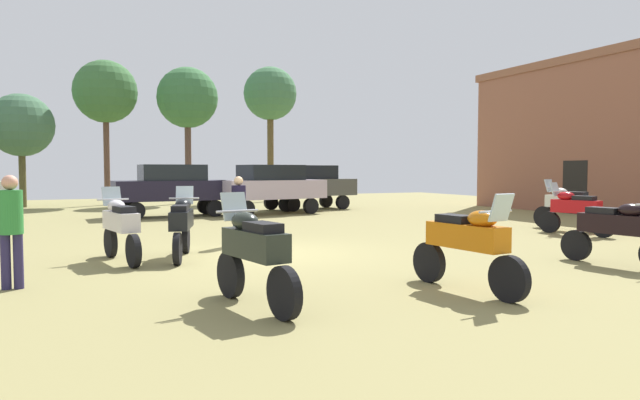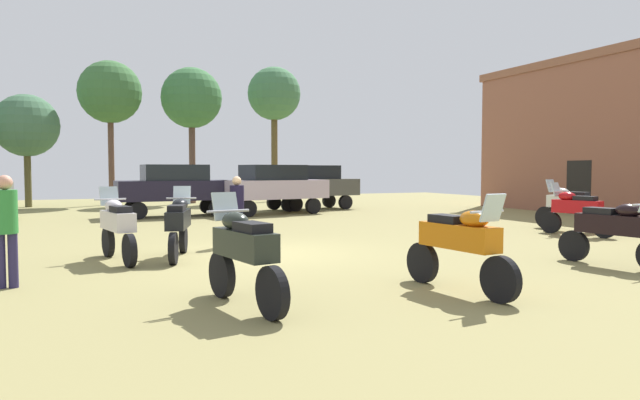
{
  "view_description": "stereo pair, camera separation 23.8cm",
  "coord_description": "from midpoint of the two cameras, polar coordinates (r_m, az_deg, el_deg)",
  "views": [
    {
      "loc": [
        -3.89,
        -11.36,
        1.82
      ],
      "look_at": [
        2.99,
        3.72,
        0.93
      ],
      "focal_mm": 31.44,
      "sensor_mm": 36.0,
      "label": 1
    },
    {
      "loc": [
        -3.68,
        -11.45,
        1.82
      ],
      "look_at": [
        2.99,
        3.72,
        0.93
      ],
      "focal_mm": 31.44,
      "sensor_mm": 36.0,
      "label": 2
    }
  ],
  "objects": [
    {
      "name": "ground_plane",
      "position": [
        12.15,
        -5.32,
        -5.49
      ],
      "size": [
        44.0,
        52.0,
        0.02
      ],
      "color": "olive"
    },
    {
      "name": "motorcycle_1",
      "position": [
        11.75,
        28.25,
        -2.61
      ],
      "size": [
        0.66,
        2.15,
        1.44
      ],
      "rotation": [
        0.0,
        0.0,
        3.29
      ],
      "color": "black",
      "rests_on": "ground"
    },
    {
      "name": "motorcycle_2",
      "position": [
        11.71,
        -13.63,
        -2.31
      ],
      "size": [
        0.82,
        2.1,
        1.46
      ],
      "rotation": [
        0.0,
        0.0,
        -0.29
      ],
      "color": "black",
      "rests_on": "ground"
    },
    {
      "name": "motorcycle_3",
      "position": [
        11.63,
        -19.38,
        -2.43
      ],
      "size": [
        0.71,
        2.15,
        1.46
      ],
      "rotation": [
        0.0,
        0.0,
        0.19
      ],
      "color": "black",
      "rests_on": "ground"
    },
    {
      "name": "motorcycle_4",
      "position": [
        8.5,
        14.83,
        -4.26
      ],
      "size": [
        0.62,
        2.25,
        1.48
      ],
      "rotation": [
        0.0,
        0.0,
        3.25
      ],
      "color": "black",
      "rests_on": "ground"
    },
    {
      "name": "motorcycle_7",
      "position": [
        16.89,
        24.97,
        -0.9
      ],
      "size": [
        0.77,
        2.09,
        1.45
      ],
      "rotation": [
        0.0,
        0.0,
        0.25
      ],
      "color": "black",
      "rests_on": "ground"
    },
    {
      "name": "motorcycle_8",
      "position": [
        7.38,
        -6.85,
        -5.28
      ],
      "size": [
        0.69,
        2.1,
        1.49
      ],
      "rotation": [
        0.0,
        0.0,
        0.18
      ],
      "color": "black",
      "rests_on": "ground"
    },
    {
      "name": "motorcycle_9",
      "position": [
        18.19,
        24.4,
        -0.52
      ],
      "size": [
        0.7,
        2.27,
        1.51
      ],
      "rotation": [
        0.0,
        0.0,
        0.18
      ],
      "color": "black",
      "rests_on": "ground"
    },
    {
      "name": "car_1",
      "position": [
        22.79,
        -4.49,
        1.49
      ],
      "size": [
        4.53,
        2.46,
        2.0
      ],
      "rotation": [
        0.0,
        0.0,
        1.73
      ],
      "color": "black",
      "rests_on": "ground"
    },
    {
      "name": "car_3",
      "position": [
        25.37,
        -0.77,
        1.66
      ],
      "size": [
        4.48,
        2.3,
        2.0
      ],
      "rotation": [
        0.0,
        0.0,
        1.69
      ],
      "color": "black",
      "rests_on": "ground"
    },
    {
      "name": "car_5",
      "position": [
        22.25,
        -14.27,
        1.37
      ],
      "size": [
        4.36,
        1.94,
        2.0
      ],
      "rotation": [
        0.0,
        0.0,
        1.6
      ],
      "color": "black",
      "rests_on": "ground"
    },
    {
      "name": "person_1",
      "position": [
        9.67,
        -28.74,
        -2.0
      ],
      "size": [
        0.37,
        0.37,
        1.72
      ],
      "rotation": [
        0.0,
        0.0,
        6.18
      ],
      "color": "#29244C",
      "rests_on": "ground"
    },
    {
      "name": "person_3",
      "position": [
        13.51,
        -7.95,
        -0.52
      ],
      "size": [
        0.48,
        0.48,
        1.65
      ],
      "rotation": [
        0.0,
        0.0,
        5.42
      ],
      "color": "#27304B",
      "rests_on": "ground"
    },
    {
      "name": "tree_1",
      "position": [
        30.49,
        -27.52,
        6.7
      ],
      "size": [
        2.99,
        2.99,
        5.43
      ],
      "color": "#4E4927",
      "rests_on": "ground"
    },
    {
      "name": "tree_5",
      "position": [
        30.94,
        -20.39,
        10.19
      ],
      "size": [
        3.16,
        3.16,
        7.35
      ],
      "color": "brown",
      "rests_on": "ground"
    },
    {
      "name": "tree_7",
      "position": [
        32.44,
        -4.48,
        10.6
      ],
      "size": [
        3.01,
        3.01,
        7.63
      ],
      "color": "brown",
      "rests_on": "ground"
    },
    {
      "name": "tree_8",
      "position": [
        31.15,
        -12.73,
        10.01
      ],
      "size": [
        3.22,
        3.22,
        7.26
      ],
      "color": "brown",
      "rests_on": "ground"
    }
  ]
}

